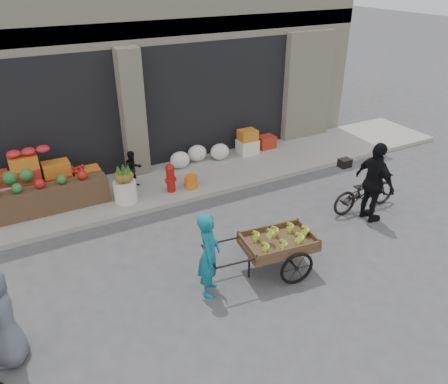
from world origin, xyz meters
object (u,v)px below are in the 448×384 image
banana_cart (276,241)px  bicycle (365,191)px  orange_bucket (191,182)px  pineapple_bin (125,191)px  vendor_woman (209,255)px  vendor_grey (0,316)px  seated_person (133,169)px  cyclist (375,183)px  fire_hydrant (171,177)px

banana_cart → bicycle: size_ratio=1.31×
orange_bucket → pineapple_bin: bearing=176.4°
vendor_woman → vendor_grey: vendor_grey is taller
seated_person → banana_cart: seated_person is taller
vendor_woman → cyclist: cyclist is taller
pineapple_bin → fire_hydrant: (1.10, -0.05, 0.13)m
seated_person → cyclist: (4.10, -3.72, 0.31)m
orange_bucket → bicycle: bearing=-40.2°
orange_bucket → cyclist: 4.23m
orange_bucket → cyclist: bearing=-46.2°
orange_bucket → bicycle: size_ratio=0.19×
banana_cart → vendor_woman: vendor_woman is taller
orange_bucket → vendor_woman: bearing=-109.7°
cyclist → bicycle: bearing=-25.0°
bicycle → cyclist: cyclist is taller
fire_hydrant → vendor_grey: bearing=-138.1°
seated_person → fire_hydrant: bearing=-52.9°
fire_hydrant → banana_cart: 3.64m
pineapple_bin → seated_person: 0.75m
orange_bucket → cyclist: cyclist is taller
banana_cart → cyclist: bearing=17.4°
seated_person → orange_bucket: bearing=-40.3°
vendor_woman → bicycle: (4.35, 0.87, -0.32)m
seated_person → cyclist: size_ratio=0.52×
bicycle → cyclist: bearing=155.0°
cyclist → orange_bucket: bearing=45.4°
orange_bucket → cyclist: (2.90, -3.02, 0.62)m
bicycle → cyclist: (-0.20, -0.40, 0.44)m
pineapple_bin → vendor_grey: size_ratio=0.33×
pineapple_bin → banana_cart: bearing=-65.7°
vendor_grey → cyclist: (7.27, 0.40, 0.09)m
fire_hydrant → seated_person: seated_person is taller
vendor_woman → orange_bucket: bearing=11.0°
vendor_woman → vendor_grey: (-3.13, 0.06, 0.03)m
vendor_grey → bicycle: vendor_grey is taller
seated_person → cyclist: 5.55m
vendor_grey → cyclist: cyclist is taller
fire_hydrant → bicycle: 4.48m
fire_hydrant → vendor_grey: vendor_grey is taller
banana_cart → cyclist: cyclist is taller
vendor_grey → bicycle: size_ratio=0.93×
seated_person → vendor_grey: size_ratio=0.58×
vendor_woman → fire_hydrant: bearing=18.8°
bicycle → cyclist: size_ratio=0.96×
banana_cart → bicycle: (3.05, 0.93, -0.21)m
fire_hydrant → cyclist: 4.60m
banana_cart → vendor_grey: 4.43m
banana_cart → vendor_grey: (-4.42, 0.13, 0.14)m
seated_person → cyclist: cyclist is taller
pineapple_bin → cyclist: bearing=-34.7°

